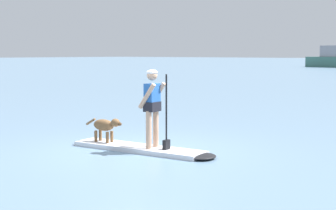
# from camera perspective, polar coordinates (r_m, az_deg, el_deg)

# --- Properties ---
(ground_plane) EXTENTS (400.00, 400.00, 0.00)m
(ground_plane) POSITION_cam_1_polar(r_m,az_deg,el_deg) (10.78, -3.39, -5.19)
(ground_plane) COLOR slate
(paddleboard) EXTENTS (3.42, 1.02, 0.10)m
(paddleboard) POSITION_cam_1_polar(r_m,az_deg,el_deg) (10.64, -2.40, -5.06)
(paddleboard) COLOR silver
(paddleboard) RESTS_ON ground_plane
(person_paddler) EXTENTS (0.63, 0.52, 1.63)m
(person_paddler) POSITION_cam_1_polar(r_m,az_deg,el_deg) (10.41, -1.73, 0.21)
(person_paddler) COLOR tan
(person_paddler) RESTS_ON paddleboard
(dog) EXTENTS (1.02, 0.28, 0.54)m
(dog) POSITION_cam_1_polar(r_m,az_deg,el_deg) (11.25, -7.12, -2.37)
(dog) COLOR brown
(dog) RESTS_ON paddleboard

